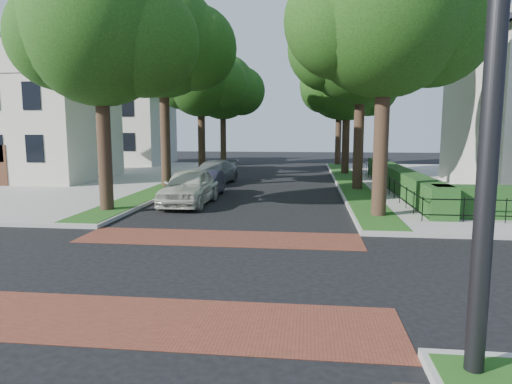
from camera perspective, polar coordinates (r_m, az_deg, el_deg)
ground at (r=11.68m, az=-7.64°, el=-9.43°), size 120.00×120.00×0.00m
crosswalk_far at (r=14.69m, az=-4.56°, el=-5.76°), size 9.00×2.20×0.01m
crosswalk_near at (r=8.80m, az=-12.95°, el=-15.43°), size 9.00×2.20×0.01m
grass_strip_ne at (r=30.19m, az=11.55°, el=1.42°), size 1.60×29.80×0.02m
grass_strip_nw at (r=31.18m, az=-8.65°, el=1.69°), size 1.60×29.80×0.02m
tree_right_near at (r=18.72m, az=16.12°, el=20.42°), size 7.75×6.67×10.66m
tree_right_mid at (r=26.59m, az=13.23°, el=17.46°), size 8.25×7.09×11.22m
tree_right_far at (r=35.30m, az=11.47°, el=13.30°), size 7.25×6.23×9.74m
tree_right_back at (r=44.28m, az=10.50°, el=12.65°), size 7.50×6.45×10.20m
tree_left_near at (r=20.17m, az=-18.45°, el=18.35°), size 7.50×6.45×10.20m
tree_left_mid at (r=27.73m, az=-11.19°, el=17.85°), size 8.00×6.88×11.48m
tree_left_far at (r=36.15m, az=-6.70°, el=13.61°), size 7.00×6.02×9.86m
tree_left_back at (r=44.97m, az=-3.99°, el=12.87°), size 7.75×6.66×10.44m
hedge_main_road at (r=26.40m, az=17.31°, el=1.61°), size 1.00×18.00×1.20m
fence_main_road at (r=26.28m, az=15.58°, el=1.32°), size 0.06×18.00×0.90m
house_left_near at (r=34.15m, az=-26.16°, el=9.71°), size 10.00×9.00×10.14m
house_left_far at (r=46.57m, az=-16.73°, el=9.47°), size 10.00×9.00×10.14m
traffic_signal at (r=6.83m, az=25.59°, el=17.67°), size 2.17×2.00×8.00m
parked_car_front at (r=21.16m, az=-8.34°, el=0.66°), size 2.04×4.95×1.68m
parked_car_middle at (r=23.57m, az=-6.37°, el=1.03°), size 1.47×4.14×1.36m
parked_car_rear at (r=29.11m, az=-5.33°, el=2.44°), size 2.80×5.29×1.46m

